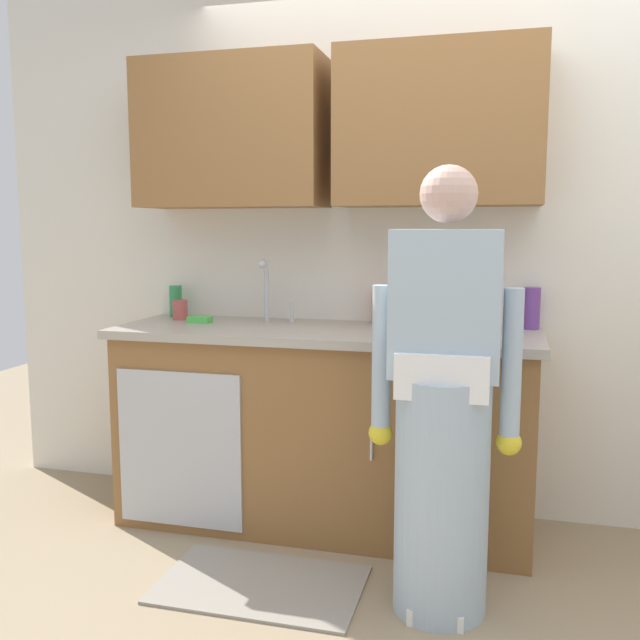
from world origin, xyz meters
name	(u,v)px	position (x,y,z in m)	size (l,w,h in m)	color
ground_plane	(421,616)	(0.00, 0.00, 0.00)	(9.00, 9.00, 0.00)	#998466
kitchen_wall_with_uppers	(423,212)	(-0.14, 0.99, 1.48)	(4.80, 0.44, 2.70)	silver
counter_cabinet	(323,431)	(-0.55, 0.70, 0.45)	(1.90, 0.62, 0.90)	brown
countertop	(324,333)	(-0.55, 0.70, 0.92)	(1.96, 0.66, 0.04)	#A8A093
sink	(265,329)	(-0.84, 0.71, 0.93)	(0.50, 0.36, 0.35)	#B7BABF
person_at_sink	(443,428)	(0.06, 0.07, 0.69)	(0.55, 0.34, 1.62)	white
floor_mat	(261,584)	(-0.64, 0.05, 0.01)	(0.80, 0.50, 0.01)	gray
bottle_soap	(434,298)	(-0.07, 0.91, 1.07)	(0.06, 0.06, 0.27)	#D8D14C
bottle_water_short	(176,301)	(-1.41, 0.92, 1.02)	(0.07, 0.07, 0.16)	#2D8C4C
bottle_water_tall	(380,306)	(-0.33, 0.92, 1.03)	(0.08, 0.08, 0.18)	#E05933
bottle_dish_liquid	(532,308)	(0.37, 0.93, 1.04)	(0.08, 0.08, 0.19)	#66388C
bottle_cleaner_spray	(459,304)	(0.05, 0.91, 1.05)	(0.08, 0.08, 0.22)	#334CB2
cup_by_sink	(180,310)	(-1.34, 0.82, 0.99)	(0.08, 0.08, 0.10)	#B24C47
knife_on_counter	(396,334)	(-0.20, 0.60, 0.94)	(0.24, 0.02, 0.01)	silver
sponge	(200,320)	(-1.19, 0.74, 0.96)	(0.11, 0.07, 0.03)	#4CBF4C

